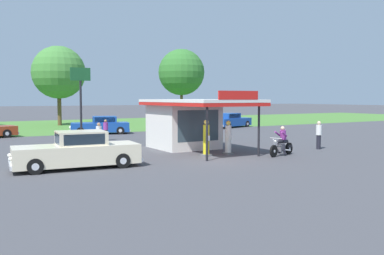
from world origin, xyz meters
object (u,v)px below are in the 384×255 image
object	(u,v)px
parked_car_back_row_far_right	(101,126)
gas_pump_nearside	(206,139)
featured_classic_sedan	(78,152)
roadside_pole_sign	(81,95)
parked_car_back_row_left	(230,121)
bystander_strolling_foreground	(99,135)
parked_car_second_row_spare	(178,123)
gas_pump_offside	(228,139)
bystander_leaning_by_kiosk	(106,130)
bystander_standing_back_lot	(319,134)
motorcycle_with_rider	(282,143)

from	to	relation	value
parked_car_back_row_far_right	gas_pump_nearside	bearing A→B (deg)	-88.29
featured_classic_sedan	roadside_pole_sign	size ratio (longest dim) A/B	1.20
parked_car_back_row_left	bystander_strolling_foreground	bearing A→B (deg)	-148.82
featured_classic_sedan	parked_car_second_row_spare	xyz separation A→B (m)	(13.88, 16.15, -0.03)
featured_classic_sedan	gas_pump_offside	bearing A→B (deg)	2.26
gas_pump_offside	parked_car_back_row_far_right	bearing A→B (deg)	96.80
gas_pump_nearside	parked_car_back_row_far_right	bearing A→B (deg)	91.71
parked_car_back_row_left	bystander_leaning_by_kiosk	world-z (taller)	bystander_leaning_by_kiosk
parked_car_back_row_left	parked_car_second_row_spare	bearing A→B (deg)	-170.95
parked_car_back_row_far_right	bystander_standing_back_lot	bearing A→B (deg)	-65.12
roadside_pole_sign	parked_car_back_row_left	bearing A→B (deg)	33.53
bystander_standing_back_lot	roadside_pole_sign	size ratio (longest dim) A/B	0.36
bystander_strolling_foreground	gas_pump_nearside	bearing A→B (deg)	-58.34
motorcycle_with_rider	parked_car_back_row_far_right	distance (m)	18.48
parked_car_second_row_spare	bystander_strolling_foreground	distance (m)	14.43
parked_car_second_row_spare	bystander_leaning_by_kiosk	xyz separation A→B (m)	(-8.85, -5.21, 0.10)
gas_pump_nearside	gas_pump_offside	bearing A→B (deg)	-0.00
gas_pump_offside	parked_car_second_row_spare	xyz separation A→B (m)	(5.50, 15.82, -0.15)
parked_car_second_row_spare	bystander_standing_back_lot	size ratio (longest dim) A/B	3.19
bystander_standing_back_lot	roadside_pole_sign	distance (m)	14.10
bystander_leaning_by_kiosk	roadside_pole_sign	size ratio (longest dim) A/B	0.32
parked_car_back_row_far_right	bystander_standing_back_lot	xyz separation A→B (m)	(7.91, -17.06, 0.21)
motorcycle_with_rider	bystander_strolling_foreground	xyz separation A→B (m)	(-7.43, 8.16, 0.18)
featured_classic_sedan	bystander_strolling_foreground	xyz separation A→B (m)	(3.10, 6.56, 0.10)
bystander_strolling_foreground	bystander_leaning_by_kiosk	size ratio (longest dim) A/B	1.04
motorcycle_with_rider	bystander_strolling_foreground	size ratio (longest dim) A/B	1.37
parked_car_second_row_spare	roadside_pole_sign	world-z (taller)	roadside_pole_sign
motorcycle_with_rider	parked_car_back_row_left	distance (m)	21.46
motorcycle_with_rider	bystander_standing_back_lot	distance (m)	3.97
parked_car_back_row_far_right	bystander_leaning_by_kiosk	xyz separation A→B (m)	(-1.43, -5.48, 0.10)
roadside_pole_sign	parked_car_back_row_far_right	bearing A→B (deg)	67.23
parked_car_back_row_far_right	bystander_standing_back_lot	size ratio (longest dim) A/B	3.10
parked_car_back_row_far_right	parked_car_second_row_spare	xyz separation A→B (m)	(7.42, -0.27, 0.00)
featured_classic_sedan	bystander_strolling_foreground	bearing A→B (deg)	64.73
gas_pump_nearside	featured_classic_sedan	size ratio (longest dim) A/B	0.34
parked_car_second_row_spare	roadside_pole_sign	distance (m)	17.28
gas_pump_offside	gas_pump_nearside	bearing A→B (deg)	180.00
gas_pump_nearside	bystander_strolling_foreground	xyz separation A→B (m)	(-3.84, 6.23, -0.05)
bystander_leaning_by_kiosk	gas_pump_nearside	bearing A→B (deg)	-79.80
bystander_strolling_foreground	bystander_leaning_by_kiosk	world-z (taller)	bystander_strolling_foreground
gas_pump_offside	bystander_strolling_foreground	world-z (taller)	gas_pump_offside
gas_pump_nearside	bystander_leaning_by_kiosk	size ratio (longest dim) A/B	1.27
bystander_leaning_by_kiosk	parked_car_second_row_spare	bearing A→B (deg)	30.49
featured_classic_sedan	parked_car_back_row_far_right	world-z (taller)	featured_classic_sedan
gas_pump_offside	bystander_leaning_by_kiosk	size ratio (longest dim) A/B	1.22
gas_pump_nearside	bystander_leaning_by_kiosk	world-z (taller)	gas_pump_nearside
gas_pump_offside	parked_car_back_row_left	size ratio (longest dim) A/B	0.35
bystander_standing_back_lot	roadside_pole_sign	world-z (taller)	roadside_pole_sign
featured_classic_sedan	bystander_leaning_by_kiosk	size ratio (longest dim) A/B	3.72
featured_classic_sedan	parked_car_second_row_spare	world-z (taller)	featured_classic_sedan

